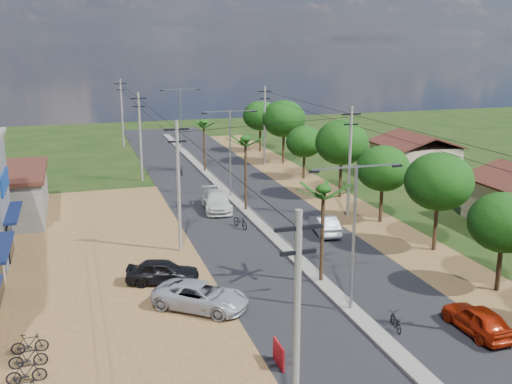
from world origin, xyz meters
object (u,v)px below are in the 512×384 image
car_silver_mid (325,225)px  moto_rider_east (396,322)px  car_red_near (478,320)px  roadside_sign (279,355)px  car_parked_silver (201,297)px  car_parked_dark (163,272)px  car_white_far (216,201)px  parked_scooter_row (25,381)px

car_silver_mid → moto_rider_east: 15.30m
car_red_near → car_silver_mid: (-0.95, 16.55, -0.01)m
car_red_near → moto_rider_east: (-3.67, 1.49, -0.30)m
car_red_near → roadside_sign: size_ratio=3.08×
car_parked_silver → moto_rider_east: 10.21m
car_parked_dark → roadside_sign: (3.51, -10.78, -0.17)m
car_white_far → car_parked_dark: size_ratio=1.27×
car_white_far → car_parked_silver: car_white_far is taller
car_red_near → car_silver_mid: bearing=-87.7°
moto_rider_east → roadside_sign: 6.88m
car_white_far → moto_rider_east: size_ratio=3.44×
car_red_near → car_parked_silver: car_parked_silver is taller
car_white_far → roadside_sign: bearing=-91.2°
car_parked_dark → parked_scooter_row: size_ratio=0.61×
moto_rider_east → parked_scooter_row: size_ratio=0.22×
car_white_far → roadside_sign: (-3.22, -25.16, -0.23)m
car_red_near → car_parked_dark: car_parked_dark is taller
car_silver_mid → car_red_near: bearing=102.1°
car_parked_silver → roadside_sign: size_ratio=3.84×
car_red_near → car_parked_silver: size_ratio=0.80×
car_red_near → car_parked_dark: size_ratio=0.97×
car_red_near → car_parked_dark: bearing=-38.8°
car_silver_mid → roadside_sign: car_silver_mid is taller
moto_rider_east → car_parked_dark: bearing=-30.7°
car_white_far → car_parked_dark: 15.87m
car_parked_silver → car_parked_dark: size_ratio=1.21×
car_white_far → car_parked_silver: bearing=-99.9°
moto_rider_east → car_parked_silver: bearing=-19.0°
car_parked_dark → moto_rider_east: bearing=-116.1°
roadside_sign → car_parked_silver: bearing=107.9°
car_parked_dark → moto_rider_east: car_parked_dark is taller
car_silver_mid → car_parked_dark: bearing=32.8°
roadside_sign → car_white_far: bearing=83.4°
car_white_far → parked_scooter_row: (-13.83, -23.99, -0.29)m
roadside_sign → moto_rider_east: bearing=13.2°
car_red_near → car_white_far: (-7.16, 25.16, 0.08)m
roadside_sign → car_parked_dark: bearing=108.7°
car_silver_mid → car_parked_silver: car_parked_silver is taller
car_silver_mid → moto_rider_east: car_silver_mid is taller
parked_scooter_row → roadside_sign: bearing=-6.3°
car_white_far → parked_scooter_row: 27.69m
roadside_sign → parked_scooter_row: 10.67m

